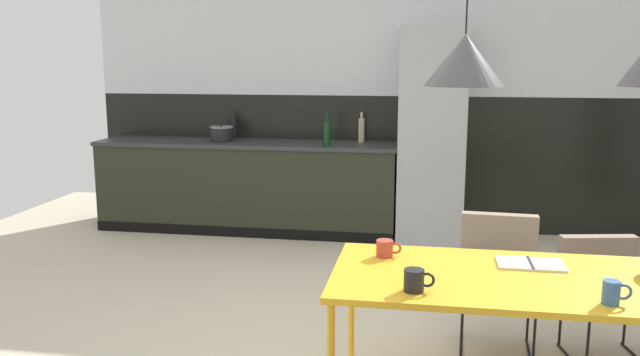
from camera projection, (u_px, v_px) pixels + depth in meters
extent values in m
cube|color=black|center=(407.00, 163.00, 6.59)|extent=(6.56, 0.12, 1.38)
cube|color=silver|center=(411.00, 26.00, 6.34)|extent=(6.56, 0.12, 1.38)
cube|color=#282B1E|center=(247.00, 188.00, 6.56)|extent=(3.04, 0.60, 0.88)
cube|color=#2F3435|center=(246.00, 143.00, 6.47)|extent=(3.07, 0.63, 0.04)
cube|color=black|center=(240.00, 232.00, 6.33)|extent=(3.04, 0.01, 0.10)
cube|color=#ADAFB2|center=(432.00, 135.00, 6.14)|extent=(0.63, 0.60, 2.05)
cube|color=gold|center=(542.00, 281.00, 2.92)|extent=(1.92, 0.83, 0.03)
cylinder|color=gold|center=(351.00, 314.00, 3.51)|extent=(0.04, 0.04, 0.73)
cube|color=gray|center=(498.00, 288.00, 3.79)|extent=(0.51, 0.49, 0.06)
cube|color=gray|center=(499.00, 243.00, 3.94)|extent=(0.46, 0.11, 0.37)
cube|color=gray|center=(538.00, 275.00, 3.72)|extent=(0.07, 0.42, 0.14)
cube|color=gray|center=(461.00, 269.00, 3.82)|extent=(0.07, 0.42, 0.14)
cylinder|color=black|center=(534.00, 339.00, 3.60)|extent=(0.02, 0.02, 0.38)
cylinder|color=black|center=(462.00, 332.00, 3.69)|extent=(0.02, 0.02, 0.38)
cylinder|color=black|center=(528.00, 313.00, 3.97)|extent=(0.02, 0.02, 0.38)
cylinder|color=black|center=(462.00, 308.00, 4.05)|extent=(0.02, 0.02, 0.38)
cylinder|color=black|center=(529.00, 354.00, 3.82)|extent=(0.04, 0.41, 0.02)
cylinder|color=black|center=(461.00, 347.00, 3.91)|extent=(0.04, 0.41, 0.02)
cube|color=gray|center=(610.00, 298.00, 3.68)|extent=(0.56, 0.54, 0.06)
cube|color=gray|center=(597.00, 259.00, 3.84)|extent=(0.46, 0.16, 0.28)
cube|color=gray|center=(574.00, 282.00, 3.66)|extent=(0.13, 0.42, 0.14)
cylinder|color=black|center=(588.00, 347.00, 3.53)|extent=(0.02, 0.02, 0.36)
cylinder|color=black|center=(625.00, 319.00, 3.91)|extent=(0.02, 0.02, 0.36)
cylinder|color=black|center=(561.00, 319.00, 3.90)|extent=(0.02, 0.02, 0.36)
cube|color=white|center=(514.00, 263.00, 3.12)|extent=(0.16, 0.19, 0.01)
cube|color=white|center=(547.00, 265.00, 3.09)|extent=(0.16, 0.19, 0.01)
cube|color=#262628|center=(531.00, 262.00, 3.10)|extent=(0.01, 0.20, 0.00)
cylinder|color=#335B93|center=(611.00, 292.00, 2.60)|extent=(0.07, 0.07, 0.10)
torus|color=#335B93|center=(624.00, 292.00, 2.59)|extent=(0.07, 0.01, 0.07)
cylinder|color=black|center=(414.00, 280.00, 2.75)|extent=(0.09, 0.09, 0.10)
torus|color=black|center=(427.00, 280.00, 2.74)|extent=(0.07, 0.01, 0.07)
cylinder|color=#B23D33|center=(385.00, 248.00, 3.23)|extent=(0.09, 0.09, 0.09)
torus|color=#B23D33|center=(396.00, 248.00, 3.22)|extent=(0.06, 0.01, 0.06)
cylinder|color=black|center=(222.00, 134.00, 6.47)|extent=(0.23, 0.23, 0.14)
cylinder|color=gray|center=(221.00, 127.00, 6.46)|extent=(0.24, 0.24, 0.01)
sphere|color=black|center=(221.00, 125.00, 6.46)|extent=(0.02, 0.02, 0.02)
cylinder|color=#0F3319|center=(327.00, 134.00, 6.08)|extent=(0.06, 0.06, 0.24)
cylinder|color=#0F3319|center=(327.00, 117.00, 6.05)|extent=(0.02, 0.02, 0.08)
cylinder|color=tan|center=(361.00, 130.00, 6.38)|extent=(0.06, 0.06, 0.24)
cylinder|color=tan|center=(362.00, 115.00, 6.36)|extent=(0.03, 0.03, 0.06)
cylinder|color=black|center=(234.00, 128.00, 6.69)|extent=(0.07, 0.07, 0.22)
cylinder|color=black|center=(233.00, 114.00, 6.66)|extent=(0.02, 0.02, 0.09)
cone|color=#373436|center=(465.00, 60.00, 2.84)|extent=(0.36, 0.36, 0.23)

